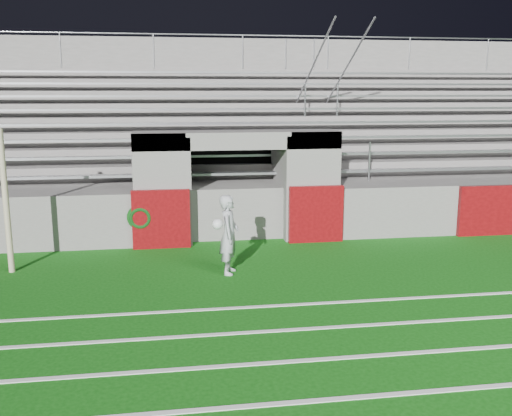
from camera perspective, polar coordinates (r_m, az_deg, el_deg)
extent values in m
plane|color=#0E530D|center=(10.54, 0.39, -7.85)|extent=(90.00, 90.00, 0.00)
cylinder|color=#BCAF8C|center=(12.02, -23.73, 0.56)|extent=(0.12, 0.12, 2.83)
cube|color=white|center=(6.96, 5.80, -18.64)|extent=(28.00, 0.09, 0.01)
cube|color=white|center=(7.82, 3.93, -15.03)|extent=(28.00, 0.09, 0.01)
cube|color=white|center=(8.71, 2.48, -12.14)|extent=(28.00, 0.09, 0.01)
cube|color=white|center=(9.61, 1.33, -9.77)|extent=(28.00, 0.09, 0.01)
cube|color=slate|center=(13.50, -9.52, 2.01)|extent=(1.20, 1.00, 2.60)
cube|color=slate|center=(13.91, 5.49, 2.39)|extent=(1.20, 1.00, 2.60)
cube|color=black|center=(15.27, -2.65, 3.06)|extent=(2.60, 0.20, 2.50)
cube|color=slate|center=(14.11, -6.84, 2.28)|extent=(0.10, 2.20, 2.50)
cube|color=slate|center=(14.36, 2.38, 2.52)|extent=(0.10, 2.20, 2.50)
cube|color=slate|center=(13.46, -1.94, 6.85)|extent=(4.80, 1.00, 0.40)
cube|color=slate|center=(17.40, -3.38, 3.76)|extent=(26.00, 8.00, 0.20)
cube|color=slate|center=(17.50, -3.36, 1.73)|extent=(26.00, 8.00, 1.05)
cube|color=#52070A|center=(13.08, -9.46, -1.09)|extent=(1.30, 0.15, 1.35)
cube|color=#52070A|center=(13.50, 6.00, -0.60)|extent=(1.30, 0.15, 1.35)
cube|color=#52070A|center=(15.36, 23.23, -0.19)|extent=(2.20, 0.15, 1.25)
cube|color=#94969C|center=(14.47, -2.34, 3.47)|extent=(23.00, 0.28, 0.06)
cube|color=slate|center=(15.31, -2.68, 3.80)|extent=(24.00, 0.75, 0.38)
cube|color=#94969C|center=(15.17, -2.66, 5.29)|extent=(23.00, 0.28, 0.06)
cube|color=slate|center=(16.03, -2.97, 4.83)|extent=(24.00, 0.75, 0.76)
cube|color=#94969C|center=(15.87, -2.96, 6.94)|extent=(23.00, 0.28, 0.06)
cube|color=slate|center=(16.75, -3.23, 5.77)|extent=(24.00, 0.75, 1.14)
cube|color=#94969C|center=(16.59, -3.23, 8.45)|extent=(23.00, 0.28, 0.06)
cube|color=slate|center=(17.48, -3.47, 6.63)|extent=(24.00, 0.75, 1.52)
cube|color=#94969C|center=(17.32, -3.48, 9.84)|extent=(23.00, 0.28, 0.06)
cube|color=slate|center=(18.21, -3.69, 7.43)|extent=(24.00, 0.75, 1.90)
cube|color=#94969C|center=(18.06, -3.71, 11.11)|extent=(23.00, 0.28, 0.06)
cube|color=slate|center=(18.94, -3.90, 8.16)|extent=(24.00, 0.75, 2.28)
cube|color=#94969C|center=(18.81, -3.93, 12.28)|extent=(23.00, 0.28, 0.06)
cube|color=slate|center=(19.68, -4.09, 8.84)|extent=(24.00, 0.75, 2.66)
cube|color=#94969C|center=(19.57, -4.13, 13.36)|extent=(23.00, 0.28, 0.06)
cube|color=slate|center=(20.35, -4.24, 9.11)|extent=(26.00, 0.60, 5.29)
cylinder|color=#A5A8AD|center=(14.65, 7.57, 4.58)|extent=(0.05, 0.05, 1.00)
cylinder|color=#A5A8AD|center=(17.45, 4.94, 10.75)|extent=(0.05, 0.05, 1.00)
cylinder|color=#A5A8AD|center=(20.42, 3.00, 15.15)|extent=(0.05, 0.05, 1.00)
cylinder|color=#A5A8AD|center=(17.45, 4.97, 12.39)|extent=(0.05, 6.02, 3.08)
cylinder|color=#A5A8AD|center=(14.96, 11.27, 4.60)|extent=(0.05, 0.05, 1.00)
cylinder|color=#A5A8AD|center=(17.71, 8.15, 10.69)|extent=(0.05, 0.05, 1.00)
cylinder|color=#A5A8AD|center=(20.64, 5.81, 15.07)|extent=(0.05, 0.05, 1.00)
cylinder|color=#A5A8AD|center=(17.71, 8.19, 12.30)|extent=(0.05, 6.02, 3.08)
cylinder|color=#A5A8AD|center=(20.31, -18.97, 14.72)|extent=(0.05, 0.05, 1.10)
cylinder|color=#A5A8AD|center=(20.02, -10.20, 15.21)|extent=(0.05, 0.05, 1.10)
cylinder|color=#A5A8AD|center=(20.18, -1.34, 15.35)|extent=(0.05, 0.05, 1.10)
cylinder|color=#A5A8AD|center=(20.77, 7.20, 15.16)|extent=(0.05, 0.05, 1.10)
cylinder|color=#A5A8AD|center=(21.77, 15.09, 14.69)|extent=(0.05, 0.05, 1.10)
cylinder|color=#A5A8AD|center=(23.11, 22.13, 14.05)|extent=(0.05, 0.05, 1.10)
cylinder|color=#A5A8AD|center=(20.12, -4.30, 16.90)|extent=(24.00, 0.05, 0.05)
imported|color=#ABAFB5|center=(11.09, -2.71, -2.66)|extent=(0.50, 0.64, 1.56)
sphere|color=white|center=(10.88, -3.87, -1.62)|extent=(0.21, 0.21, 0.21)
torus|color=#0D4410|center=(13.09, -11.50, -0.92)|extent=(0.60, 0.11, 0.60)
torus|color=#0B390F|center=(13.04, -11.51, -1.01)|extent=(0.50, 0.10, 0.50)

